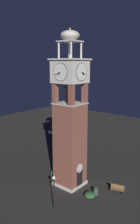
# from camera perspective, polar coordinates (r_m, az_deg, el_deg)

# --- Properties ---
(ground) EXTENTS (80.00, 80.00, 0.00)m
(ground) POSITION_cam_1_polar(r_m,az_deg,el_deg) (30.78, 0.00, -17.15)
(ground) COLOR #2A2925
(clock_tower) EXTENTS (3.61, 3.61, 18.74)m
(clock_tower) POSITION_cam_1_polar(r_m,az_deg,el_deg) (27.86, 0.00, -3.03)
(clock_tower) COLOR brown
(clock_tower) RESTS_ON ground
(park_bench) EXTENTS (0.82, 1.66, 0.95)m
(park_bench) POSITION_cam_1_polar(r_m,az_deg,el_deg) (29.29, 11.51, -17.95)
(park_bench) COLOR brown
(park_bench) RESTS_ON ground
(lamp_post) EXTENTS (0.36, 0.36, 3.99)m
(lamp_post) POSITION_cam_1_polar(r_m,az_deg,el_deg) (24.50, -3.96, -17.97)
(lamp_post) COLOR black
(lamp_post) RESTS_ON ground
(trash_bin) EXTENTS (0.52, 0.52, 0.80)m
(trash_bin) POSITION_cam_1_polar(r_m,az_deg,el_deg) (28.63, 6.31, -18.72)
(trash_bin) COLOR #38513D
(trash_bin) RESTS_ON ground
(shrub_near_entry) EXTENTS (1.27, 1.27, 0.65)m
(shrub_near_entry) POSITION_cam_1_polar(r_m,az_deg,el_deg) (28.06, 4.88, -19.55)
(shrub_near_entry) COLOR #28562D
(shrub_near_entry) RESTS_ON ground
(shrub_left_of_tower) EXTENTS (1.17, 1.17, 1.08)m
(shrub_left_of_tower) POSITION_cam_1_polar(r_m,az_deg,el_deg) (32.17, -3.78, -14.74)
(shrub_left_of_tower) COLOR #28562D
(shrub_left_of_tower) RESTS_ON ground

